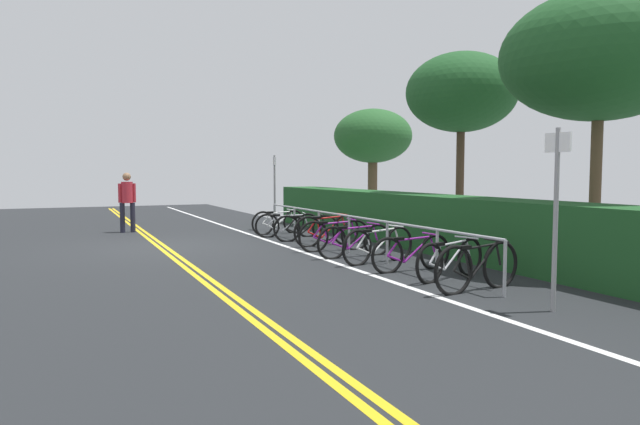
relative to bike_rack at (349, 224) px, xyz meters
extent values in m
cube|color=#232628|center=(-2.77, -3.51, -0.65)|extent=(33.79, 10.08, 0.05)
cube|color=gold|center=(-2.77, -3.59, -0.63)|extent=(30.41, 0.10, 0.00)
cube|color=gold|center=(-2.77, -3.43, -0.63)|extent=(30.41, 0.10, 0.00)
cube|color=white|center=(-2.77, -0.84, -0.63)|extent=(30.41, 0.12, 0.00)
cylinder|color=#9EA0A5|center=(-4.71, 0.00, -0.23)|extent=(0.05, 0.05, 0.80)
cylinder|color=#9EA0A5|center=(-3.14, 0.00, -0.23)|extent=(0.05, 0.05, 0.80)
cylinder|color=#9EA0A5|center=(-1.57, 0.00, -0.23)|extent=(0.05, 0.05, 0.80)
cylinder|color=#9EA0A5|center=(0.00, 0.00, -0.23)|extent=(0.05, 0.05, 0.80)
cylinder|color=#9EA0A5|center=(1.57, 0.00, -0.23)|extent=(0.05, 0.05, 0.80)
cylinder|color=#9EA0A5|center=(3.14, 0.00, -0.23)|extent=(0.05, 0.05, 0.80)
cylinder|color=#9EA0A5|center=(4.71, 0.00, -0.23)|extent=(0.05, 0.05, 0.80)
cylinder|color=#9EA0A5|center=(0.00, 0.00, 0.17)|extent=(9.42, 0.04, 0.04)
torus|color=black|center=(-4.26, 0.43, -0.31)|extent=(0.14, 0.70, 0.69)
torus|color=black|center=(-4.13, -0.55, -0.31)|extent=(0.14, 0.70, 0.69)
cylinder|color=white|center=(-4.21, 0.07, -0.23)|extent=(0.11, 0.57, 0.47)
cylinder|color=white|center=(-4.21, 0.00, -0.02)|extent=(0.12, 0.67, 0.07)
cylinder|color=white|center=(-4.17, -0.27, -0.25)|extent=(0.06, 0.17, 0.43)
cylinder|color=white|center=(-4.16, -0.37, -0.38)|extent=(0.08, 0.36, 0.18)
cylinder|color=white|center=(-4.15, -0.44, -0.17)|extent=(0.07, 0.25, 0.29)
cylinder|color=white|center=(-4.25, 0.39, -0.16)|extent=(0.05, 0.14, 0.31)
cube|color=black|center=(-4.16, -0.33, -0.01)|extent=(0.11, 0.21, 0.05)
cylinder|color=white|center=(-4.25, 0.34, 0.04)|extent=(0.46, 0.09, 0.03)
torus|color=black|center=(-3.20, 0.42, -0.32)|extent=(0.24, 0.66, 0.67)
torus|color=black|center=(-3.50, -0.64, -0.32)|extent=(0.24, 0.66, 0.67)
cylinder|color=silver|center=(-3.31, 0.02, -0.24)|extent=(0.20, 0.61, 0.46)
cylinder|color=silver|center=(-3.33, -0.05, -0.05)|extent=(0.24, 0.73, 0.07)
cylinder|color=silver|center=(-3.41, -0.34, -0.26)|extent=(0.08, 0.18, 0.41)
cylinder|color=silver|center=(-3.44, -0.45, -0.39)|extent=(0.14, 0.39, 0.17)
cylinder|color=silver|center=(-3.46, -0.52, -0.19)|extent=(0.11, 0.27, 0.29)
cylinder|color=silver|center=(-3.21, 0.37, -0.18)|extent=(0.07, 0.15, 0.30)
cube|color=black|center=(-3.43, -0.41, -0.03)|extent=(0.13, 0.21, 0.05)
cylinder|color=silver|center=(-3.23, 0.31, 0.02)|extent=(0.45, 0.15, 0.03)
torus|color=black|center=(-2.17, 0.46, -0.31)|extent=(0.23, 0.69, 0.70)
torus|color=black|center=(-2.43, -0.49, -0.31)|extent=(0.23, 0.69, 0.70)
cylinder|color=black|center=(-2.27, 0.10, -0.23)|extent=(0.18, 0.55, 0.48)
cylinder|color=black|center=(-2.28, 0.04, -0.02)|extent=(0.21, 0.66, 0.07)
cylinder|color=black|center=(-2.35, -0.22, -0.24)|extent=(0.08, 0.17, 0.43)
cylinder|color=black|center=(-2.38, -0.33, -0.38)|extent=(0.13, 0.36, 0.18)
cylinder|color=black|center=(-2.40, -0.39, -0.17)|extent=(0.10, 0.25, 0.30)
cylinder|color=black|center=(-2.18, 0.41, -0.15)|extent=(0.07, 0.14, 0.32)
cube|color=black|center=(-2.37, -0.28, 0.00)|extent=(0.13, 0.21, 0.05)
cylinder|color=black|center=(-2.20, 0.36, 0.05)|extent=(0.45, 0.15, 0.03)
torus|color=black|center=(-1.38, 0.63, -0.28)|extent=(0.12, 0.76, 0.76)
torus|color=black|center=(-1.30, -0.40, -0.28)|extent=(0.12, 0.76, 0.76)
cylinder|color=red|center=(-1.35, 0.24, -0.19)|extent=(0.08, 0.59, 0.52)
cylinder|color=red|center=(-1.35, 0.18, 0.04)|extent=(0.09, 0.70, 0.07)
cylinder|color=red|center=(-1.32, -0.11, -0.21)|extent=(0.05, 0.17, 0.47)
cylinder|color=red|center=(-1.32, -0.22, -0.36)|extent=(0.07, 0.38, 0.19)
cylinder|color=red|center=(-1.31, -0.29, -0.13)|extent=(0.06, 0.26, 0.32)
cylinder|color=red|center=(-1.38, 0.58, -0.11)|extent=(0.05, 0.14, 0.34)
cube|color=black|center=(-1.32, -0.17, 0.05)|extent=(0.10, 0.21, 0.05)
cylinder|color=red|center=(-1.38, 0.53, 0.10)|extent=(0.46, 0.06, 0.03)
torus|color=black|center=(-0.42, 0.38, -0.30)|extent=(0.09, 0.72, 0.72)
torus|color=black|center=(-0.46, -0.63, -0.30)|extent=(0.09, 0.72, 0.72)
cylinder|color=purple|center=(-0.43, 0.00, -0.21)|extent=(0.06, 0.58, 0.49)
cylinder|color=purple|center=(-0.44, -0.07, 0.00)|extent=(0.07, 0.69, 0.07)
cylinder|color=purple|center=(-0.45, -0.34, -0.23)|extent=(0.04, 0.17, 0.44)
cylinder|color=purple|center=(-0.46, -0.45, -0.37)|extent=(0.05, 0.37, 0.18)
cylinder|color=purple|center=(-0.46, -0.52, -0.16)|extent=(0.05, 0.25, 0.30)
cylinder|color=purple|center=(-0.42, 0.33, -0.14)|extent=(0.04, 0.14, 0.33)
cube|color=black|center=(-0.45, -0.41, 0.01)|extent=(0.09, 0.20, 0.05)
cylinder|color=purple|center=(-0.42, 0.28, 0.07)|extent=(0.46, 0.05, 0.03)
torus|color=black|center=(0.51, 0.40, -0.31)|extent=(0.10, 0.70, 0.70)
torus|color=black|center=(0.58, -0.69, -0.31)|extent=(0.10, 0.70, 0.70)
cylinder|color=purple|center=(0.54, 0.00, -0.23)|extent=(0.08, 0.62, 0.48)
cylinder|color=purple|center=(0.54, -0.08, -0.02)|extent=(0.09, 0.75, 0.07)
cylinder|color=purple|center=(0.56, -0.38, -0.24)|extent=(0.05, 0.18, 0.43)
cylinder|color=purple|center=(0.57, -0.50, -0.38)|extent=(0.06, 0.40, 0.18)
cylinder|color=purple|center=(0.58, -0.57, -0.17)|extent=(0.05, 0.27, 0.30)
cylinder|color=purple|center=(0.51, 0.35, -0.15)|extent=(0.05, 0.15, 0.32)
cube|color=black|center=(0.57, -0.45, 0.00)|extent=(0.09, 0.20, 0.05)
cylinder|color=purple|center=(0.52, 0.30, 0.05)|extent=(0.46, 0.06, 0.03)
torus|color=black|center=(1.29, 0.44, -0.30)|extent=(0.20, 0.71, 0.72)
torus|color=black|center=(1.50, -0.61, -0.30)|extent=(0.20, 0.71, 0.72)
cylinder|color=white|center=(1.37, 0.05, -0.22)|extent=(0.16, 0.61, 0.49)
cylinder|color=white|center=(1.38, -0.02, 0.00)|extent=(0.18, 0.73, 0.07)
cylinder|color=white|center=(1.44, -0.31, -0.23)|extent=(0.07, 0.18, 0.44)
cylinder|color=white|center=(1.47, -0.43, -0.37)|extent=(0.11, 0.39, 0.18)
cylinder|color=white|center=(1.48, -0.50, -0.16)|extent=(0.09, 0.27, 0.30)
cylinder|color=white|center=(1.30, 0.39, -0.14)|extent=(0.06, 0.15, 0.32)
cube|color=black|center=(1.46, -0.38, 0.01)|extent=(0.12, 0.21, 0.05)
cylinder|color=white|center=(1.31, 0.34, 0.06)|extent=(0.46, 0.12, 0.03)
torus|color=black|center=(2.39, 0.50, -0.33)|extent=(0.07, 0.66, 0.66)
torus|color=black|center=(2.42, -0.51, -0.33)|extent=(0.07, 0.66, 0.66)
cylinder|color=purple|center=(2.40, 0.12, -0.25)|extent=(0.05, 0.58, 0.45)
cylinder|color=purple|center=(2.40, 0.06, -0.05)|extent=(0.06, 0.69, 0.07)
cylinder|color=purple|center=(2.41, -0.22, -0.26)|extent=(0.04, 0.17, 0.41)
cylinder|color=purple|center=(2.41, -0.33, -0.39)|extent=(0.05, 0.37, 0.17)
cylinder|color=purple|center=(2.42, -0.40, -0.20)|extent=(0.04, 0.25, 0.28)
cylinder|color=purple|center=(2.39, 0.45, -0.18)|extent=(0.04, 0.14, 0.30)
cube|color=black|center=(2.41, -0.29, -0.04)|extent=(0.09, 0.20, 0.05)
cylinder|color=purple|center=(2.39, 0.40, 0.01)|extent=(0.46, 0.04, 0.03)
torus|color=black|center=(3.16, 0.66, -0.32)|extent=(0.24, 0.66, 0.68)
torus|color=black|center=(3.46, -0.37, -0.32)|extent=(0.24, 0.66, 0.68)
cylinder|color=silver|center=(3.27, 0.27, -0.24)|extent=(0.20, 0.60, 0.46)
cylinder|color=silver|center=(3.29, 0.21, -0.04)|extent=(0.24, 0.71, 0.07)
cylinder|color=silver|center=(3.37, -0.08, -0.26)|extent=(0.08, 0.18, 0.41)
cylinder|color=silver|center=(3.41, -0.19, -0.39)|extent=(0.14, 0.38, 0.17)
cylinder|color=silver|center=(3.43, -0.26, -0.19)|extent=(0.11, 0.26, 0.29)
cylinder|color=silver|center=(3.18, 0.61, -0.17)|extent=(0.07, 0.15, 0.31)
cube|color=black|center=(3.39, -0.14, -0.03)|extent=(0.13, 0.21, 0.05)
cylinder|color=silver|center=(3.19, 0.56, 0.03)|extent=(0.45, 0.15, 0.03)
torus|color=black|center=(4.16, 0.42, -0.28)|extent=(0.15, 0.75, 0.75)
torus|color=black|center=(4.28, -0.54, -0.28)|extent=(0.15, 0.75, 0.75)
cylinder|color=black|center=(4.21, 0.06, -0.20)|extent=(0.10, 0.56, 0.51)
cylinder|color=black|center=(4.21, -0.01, 0.03)|extent=(0.11, 0.66, 0.07)
cylinder|color=black|center=(4.25, -0.27, -0.21)|extent=(0.06, 0.16, 0.46)
cylinder|color=black|center=(4.26, -0.38, -0.36)|extent=(0.08, 0.36, 0.19)
cylinder|color=black|center=(4.27, -0.44, -0.14)|extent=(0.06, 0.24, 0.31)
cylinder|color=black|center=(4.17, 0.37, -0.12)|extent=(0.05, 0.13, 0.34)
cube|color=black|center=(4.25, -0.33, 0.04)|extent=(0.10, 0.21, 0.05)
cylinder|color=black|center=(4.17, 0.32, 0.10)|extent=(0.46, 0.08, 0.03)
cylinder|color=#1E1E2D|center=(-6.39, -4.04, -0.20)|extent=(0.14, 0.14, 0.86)
cylinder|color=#1E1E2D|center=(-6.40, -3.75, -0.20)|extent=(0.14, 0.14, 0.86)
cylinder|color=#B22633|center=(-6.39, -3.90, 0.53)|extent=(0.32, 0.32, 0.61)
sphere|color=#8C6647|center=(-6.39, -3.90, 0.98)|extent=(0.23, 0.23, 0.23)
cylinder|color=#B22633|center=(-6.39, -4.10, 0.51)|extent=(0.09, 0.09, 0.55)
cylinder|color=#B22633|center=(-6.40, -3.70, 0.51)|extent=(0.09, 0.09, 0.55)
cylinder|color=gray|center=(-5.32, 0.24, 0.50)|extent=(0.06, 0.06, 2.25)
cube|color=white|center=(-5.32, 0.24, 1.44)|extent=(0.36, 0.09, 0.24)
cylinder|color=gray|center=(5.59, -0.02, 0.52)|extent=(0.06, 0.06, 2.29)
cube|color=white|center=(5.59, -0.02, 1.49)|extent=(0.36, 0.07, 0.24)
cube|color=#1C4C21|center=(1.50, 2.00, -0.01)|extent=(18.42, 1.14, 1.23)
cylinder|color=brown|center=(-6.29, 4.19, 0.45)|extent=(0.33, 0.33, 2.15)
ellipsoid|color=#235626|center=(-6.29, 4.19, 2.36)|extent=(2.69, 2.69, 1.85)
cylinder|color=#473323|center=(-0.93, 3.68, 0.80)|extent=(0.21, 0.21, 2.86)
ellipsoid|color=#1C4C21|center=(-0.93, 3.68, 3.13)|extent=(2.81, 2.81, 2.00)
cylinder|color=brown|center=(3.44, 3.28, 0.77)|extent=(0.20, 0.20, 2.79)
ellipsoid|color=#1C4C21|center=(3.44, 3.28, 3.20)|extent=(3.51, 3.51, 2.32)
camera|label=1|loc=(10.71, -5.58, 1.12)|focal=31.65mm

